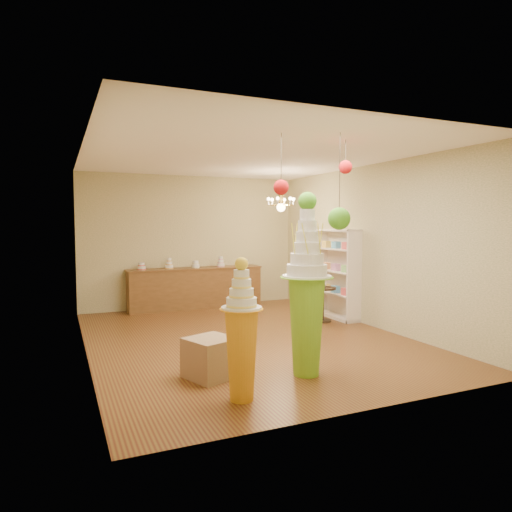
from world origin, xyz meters
name	(u,v)px	position (x,y,z in m)	size (l,w,h in m)	color
floor	(246,338)	(0.00, 0.00, 0.00)	(6.50, 6.50, 0.00)	#573317
ceiling	(245,157)	(0.00, 0.00, 3.00)	(6.50, 6.50, 0.00)	white
wall_back	(192,242)	(0.00, 3.25, 1.50)	(5.00, 0.04, 3.00)	tan
wall_front	(369,264)	(0.00, -3.25, 1.50)	(5.00, 0.04, 3.00)	tan
wall_left	(84,252)	(-2.50, 0.00, 1.50)	(0.04, 6.50, 3.00)	tan
wall_right	(369,246)	(2.50, 0.00, 1.50)	(0.04, 6.50, 3.00)	tan
pedestal_green	(307,303)	(-0.01, -2.03, 0.92)	(0.79, 0.79, 2.30)	#6EAF26
pedestal_orange	(242,342)	(-1.06, -2.48, 0.63)	(0.55, 0.55, 1.55)	orange
burlap_riser	(211,358)	(-1.14, -1.64, 0.25)	(0.54, 0.54, 0.49)	olive
sideboard	(196,287)	(0.00, 2.97, 0.48)	(3.04, 0.54, 1.16)	brown
shelving_unit	(337,274)	(2.34, 0.80, 0.90)	(0.33, 1.20, 1.80)	silver
round_table	(322,299)	(1.87, 0.59, 0.43)	(0.58, 0.58, 0.67)	black
vase	(323,283)	(1.87, 0.59, 0.76)	(0.16, 0.16, 0.17)	silver
pom_red_left	(281,187)	(-0.34, -1.97, 2.35)	(0.19, 0.19, 0.75)	#383228
pom_green_mid	(339,219)	(0.29, -2.28, 1.97)	(0.27, 0.27, 1.17)	#383228
pom_red_right	(345,167)	(0.63, -1.91, 2.65)	(0.18, 0.18, 0.44)	#383228
chandelier	(281,205)	(1.42, 1.52, 2.30)	(0.72, 0.72, 0.85)	gold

